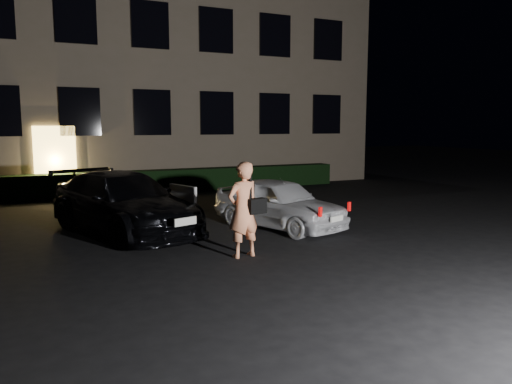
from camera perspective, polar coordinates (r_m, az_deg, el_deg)
name	(u,v)px	position (r m, az deg, el deg)	size (l,w,h in m)	color
ground	(297,260)	(9.52, 4.66, -7.77)	(80.00, 80.00, 0.00)	black
building	(128,46)	(23.64, -14.37, 15.87)	(20.00, 8.11, 12.00)	#6A5D4C
hedge	(157,181)	(19.12, -11.23, 1.19)	(15.00, 0.70, 0.85)	black
sedan	(124,203)	(12.20, -14.87, -1.18)	(3.36, 5.26, 1.42)	black
hatch	(278,203)	(12.33, 2.58, -1.25)	(2.54, 3.93, 1.25)	silver
man	(244,210)	(9.54, -1.43, -2.02)	(0.82, 0.56, 1.84)	#F09163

